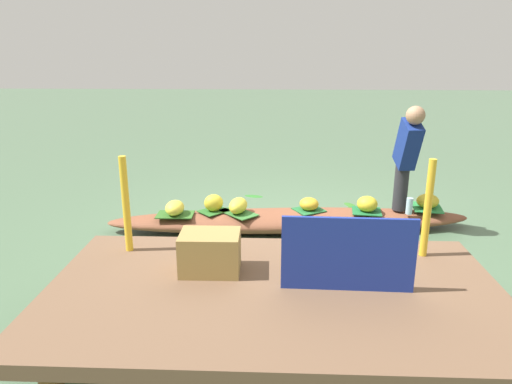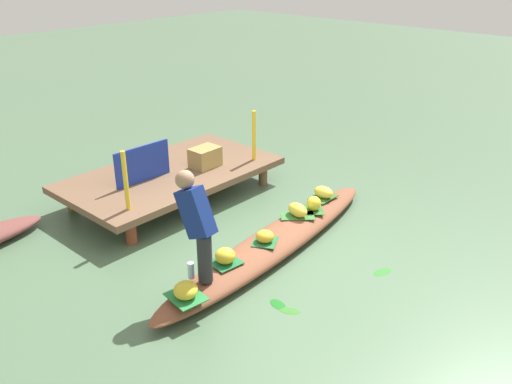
% 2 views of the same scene
% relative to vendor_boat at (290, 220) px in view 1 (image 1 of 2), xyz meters
% --- Properties ---
extents(canal_water, '(40.00, 40.00, 0.00)m').
position_rel_vendor_boat_xyz_m(canal_water, '(0.00, 0.00, -0.11)').
color(canal_water, '#4B684B').
rests_on(canal_water, ground).
extents(dock_platform, '(3.20, 1.80, 0.42)m').
position_rel_vendor_boat_xyz_m(dock_platform, '(0.18, 2.20, 0.25)').
color(dock_platform, brown).
rests_on(dock_platform, ground).
extents(vendor_boat, '(4.25, 0.98, 0.23)m').
position_rel_vendor_boat_xyz_m(vendor_boat, '(0.00, 0.00, 0.00)').
color(vendor_boat, brown).
rests_on(vendor_boat, ground).
extents(leaf_mat_0, '(0.49, 0.50, 0.01)m').
position_rel_vendor_boat_xyz_m(leaf_mat_0, '(0.60, 0.10, 0.12)').
color(leaf_mat_0, '#346F30').
rests_on(leaf_mat_0, vendor_boat).
extents(banana_bunch_0, '(0.26, 0.35, 0.17)m').
position_rel_vendor_boat_xyz_m(banana_bunch_0, '(0.60, 0.10, 0.21)').
color(banana_bunch_0, yellow).
rests_on(banana_bunch_0, vendor_boat).
extents(leaf_mat_1, '(0.42, 0.28, 0.01)m').
position_rel_vendor_boat_xyz_m(leaf_mat_1, '(1.30, 0.19, 0.12)').
color(leaf_mat_1, '#316123').
rests_on(leaf_mat_1, vendor_boat).
extents(banana_bunch_1, '(0.21, 0.30, 0.16)m').
position_rel_vendor_boat_xyz_m(banana_bunch_1, '(1.30, 0.19, 0.20)').
color(banana_bunch_1, yellow).
rests_on(banana_bunch_1, vendor_boat).
extents(leaf_mat_2, '(0.41, 0.40, 0.01)m').
position_rel_vendor_boat_xyz_m(leaf_mat_2, '(-0.22, -0.03, 0.12)').
color(leaf_mat_2, '#226734').
rests_on(leaf_mat_2, vendor_boat).
extents(banana_bunch_2, '(0.31, 0.31, 0.15)m').
position_rel_vendor_boat_xyz_m(banana_bunch_2, '(-0.22, -0.03, 0.19)').
color(banana_bunch_2, gold).
rests_on(banana_bunch_2, vendor_boat).
extents(leaf_mat_3, '(0.36, 0.34, 0.01)m').
position_rel_vendor_boat_xyz_m(leaf_mat_3, '(-0.88, -0.02, 0.12)').
color(leaf_mat_3, '#1C6433').
rests_on(leaf_mat_3, vendor_boat).
extents(banana_bunch_3, '(0.32, 0.32, 0.18)m').
position_rel_vendor_boat_xyz_m(banana_bunch_3, '(-0.88, -0.02, 0.21)').
color(banana_bunch_3, gold).
rests_on(banana_bunch_3, vendor_boat).
extents(leaf_mat_4, '(0.38, 0.43, 0.01)m').
position_rel_vendor_boat_xyz_m(leaf_mat_4, '(-1.62, -0.18, 0.12)').
color(leaf_mat_4, '#277D3D').
rests_on(leaf_mat_4, vendor_boat).
extents(banana_bunch_4, '(0.37, 0.38, 0.16)m').
position_rel_vendor_boat_xyz_m(banana_bunch_4, '(-1.62, -0.18, 0.20)').
color(banana_bunch_4, gold).
rests_on(banana_bunch_4, vendor_boat).
extents(leaf_mat_5, '(0.40, 0.40, 0.01)m').
position_rel_vendor_boat_xyz_m(leaf_mat_5, '(0.88, 0.05, 0.12)').
color(leaf_mat_5, '#2B6728').
rests_on(leaf_mat_5, vendor_boat).
extents(banana_bunch_5, '(0.29, 0.28, 0.20)m').
position_rel_vendor_boat_xyz_m(banana_bunch_5, '(0.88, 0.05, 0.22)').
color(banana_bunch_5, gold).
rests_on(banana_bunch_5, vendor_boat).
extents(vendor_person, '(0.22, 0.47, 1.23)m').
position_rel_vendor_boat_xyz_m(vendor_person, '(-1.28, -0.02, 0.81)').
color(vendor_person, '#28282D').
rests_on(vendor_person, vendor_boat).
extents(water_bottle, '(0.07, 0.07, 0.19)m').
position_rel_vendor_boat_xyz_m(water_bottle, '(-1.34, 0.04, 0.21)').
color(water_bottle, '#A9CCDF').
rests_on(water_bottle, vendor_boat).
extents(market_banner, '(0.91, 0.06, 0.53)m').
position_rel_vendor_boat_xyz_m(market_banner, '(-0.32, 2.20, 0.57)').
color(market_banner, navy).
rests_on(market_banner, dock_platform).
extents(railing_post_west, '(0.06, 0.06, 0.80)m').
position_rel_vendor_boat_xyz_m(railing_post_west, '(-1.02, 1.60, 0.71)').
color(railing_post_west, yellow).
rests_on(railing_post_west, dock_platform).
extents(railing_post_east, '(0.06, 0.06, 0.80)m').
position_rel_vendor_boat_xyz_m(railing_post_east, '(1.38, 1.60, 0.71)').
color(railing_post_east, yellow).
rests_on(railing_post_east, dock_platform).
extents(produce_crate, '(0.44, 0.33, 0.30)m').
position_rel_vendor_boat_xyz_m(produce_crate, '(0.66, 1.96, 0.46)').
color(produce_crate, '#9E8246').
rests_on(produce_crate, dock_platform).
extents(drifting_plant_0, '(0.19, 0.26, 0.01)m').
position_rel_vendor_boat_xyz_m(drifting_plant_0, '(-0.84, -0.77, -0.11)').
color(drifting_plant_0, '#19661C').
rests_on(drifting_plant_0, ground).
extents(drifting_plant_1, '(0.21, 0.27, 0.01)m').
position_rel_vendor_boat_xyz_m(drifting_plant_1, '(-0.84, -0.93, -0.11)').
color(drifting_plant_1, '#336F26').
rests_on(drifting_plant_1, ground).
extents(drifting_plant_2, '(0.29, 0.19, 0.01)m').
position_rel_vendor_boat_xyz_m(drifting_plant_2, '(0.48, -1.28, -0.11)').
color(drifting_plant_2, '#2E732A').
rests_on(drifting_plant_2, ground).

